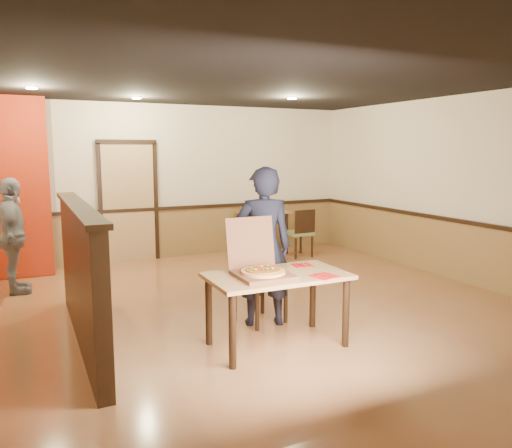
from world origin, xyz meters
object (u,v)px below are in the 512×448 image
(diner_chair, at_px, (256,273))
(diner, at_px, (263,247))
(main_table, at_px, (277,284))
(condiment, at_px, (258,208))
(side_table, at_px, (264,220))
(passerby, at_px, (13,236))
(side_chair_right, at_px, (301,231))
(pizza_box, at_px, (261,269))
(side_chair_left, at_px, (256,234))

(diner_chair, height_order, diner, diner)
(diner_chair, relative_size, diner, 0.57)
(main_table, bearing_deg, condiment, 67.12)
(side_table, relative_size, condiment, 6.82)
(diner, bearing_deg, passerby, -27.65)
(side_chair_right, relative_size, passerby, 0.56)
(side_table, bearing_deg, condiment, -172.62)
(side_table, distance_m, diner, 3.98)
(pizza_box, relative_size, condiment, 4.52)
(side_chair_left, bearing_deg, side_chair_right, -171.48)
(side_table, distance_m, condiment, 0.28)
(side_chair_left, distance_m, diner, 3.25)
(diner_chair, xyz_separation_m, pizza_box, (-0.31, -0.78, 0.26))
(pizza_box, bearing_deg, side_chair_left, 66.13)
(passerby, xyz_separation_m, condiment, (4.20, 0.97, 0.09))
(side_chair_left, xyz_separation_m, passerby, (-3.87, -0.37, 0.30))
(passerby, bearing_deg, diner_chair, -131.80)
(side_chair_left, bearing_deg, condiment, -110.61)
(passerby, distance_m, condiment, 4.32)
(condiment, bearing_deg, diner, -114.62)
(side_table, height_order, pizza_box, pizza_box)
(pizza_box, bearing_deg, condiment, 65.44)
(main_table, height_order, side_table, side_table)
(diner_chair, bearing_deg, side_table, 49.06)
(main_table, xyz_separation_m, diner_chair, (0.13, 0.79, -0.08))
(main_table, distance_m, side_table, 4.62)
(passerby, xyz_separation_m, pizza_box, (2.25, -3.21, 0.01))
(side_chair_left, bearing_deg, main_table, 76.49)
(main_table, bearing_deg, diner_chair, 80.52)
(diner, height_order, pizza_box, diner)
(diner_chair, distance_m, diner, 0.37)
(side_chair_right, xyz_separation_m, pizza_box, (-2.54, -3.58, 0.33))
(side_chair_left, distance_m, passerby, 3.90)
(diner, height_order, condiment, diner)
(diner_chair, distance_m, side_chair_right, 3.58)
(main_table, height_order, side_chair_right, side_chair_right)
(side_table, xyz_separation_m, diner, (-1.75, -3.57, 0.26))
(diner_chair, relative_size, side_chair_right, 1.14)
(side_chair_right, distance_m, side_table, 0.78)
(side_table, xyz_separation_m, passerby, (-4.33, -0.99, 0.16))
(passerby, relative_size, condiment, 11.76)
(diner, bearing_deg, side_chair_right, -109.46)
(main_table, distance_m, passerby, 4.03)
(side_chair_right, xyz_separation_m, diner, (-2.21, -2.95, 0.41))
(side_chair_right, distance_m, diner, 3.71)
(side_chair_left, relative_size, condiment, 6.75)
(diner_chair, height_order, side_chair_left, diner_chair)
(condiment, bearing_deg, side_chair_right, -45.94)
(main_table, height_order, diner_chair, diner_chair)
(side_chair_right, distance_m, passerby, 4.81)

